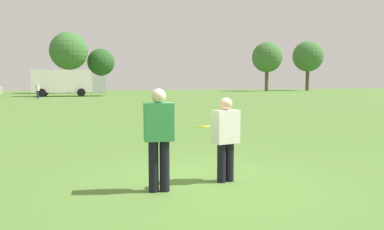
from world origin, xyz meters
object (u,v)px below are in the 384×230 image
frisbee (202,127)px  bystander_far_jogger (37,90)px  player_defender (226,135)px  box_truck (68,82)px  player_thrower (159,134)px

frisbee → bystander_far_jogger: bearing=97.5°
player_defender → bystander_far_jogger: 38.28m
frisbee → box_truck: (-1.89, 43.21, 0.66)m
bystander_far_jogger → frisbee: bearing=-82.5°
player_thrower → bystander_far_jogger: bearing=96.4°
frisbee → player_defender: bearing=24.2°
player_defender → frisbee: size_ratio=5.82×
player_defender → box_truck: (-2.44, 42.95, 0.87)m
box_truck → player_defender: bearing=-86.7°
box_truck → bystander_far_jogger: box_truck is taller
player_defender → frisbee: (-0.56, -0.25, 0.21)m
player_defender → frisbee: bearing=-155.8°
frisbee → box_truck: box_truck is taller
player_thrower → player_defender: player_thrower is taller
box_truck → bystander_far_jogger: size_ratio=5.30×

